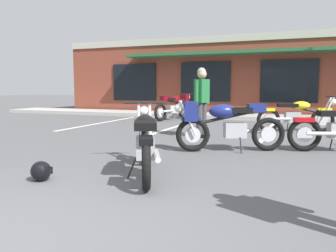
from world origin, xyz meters
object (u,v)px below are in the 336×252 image
at_px(motorcycle_foreground_classic, 145,142).
at_px(motorcycle_silver_naked, 175,106).
at_px(helmet_on_pavement, 41,171).
at_px(motorcycle_blue_standard, 225,124).
at_px(person_in_shorts_foreground, 202,98).
at_px(motorcycle_black_cruiser, 296,115).

relative_size(motorcycle_foreground_classic, motorcycle_silver_naked, 0.95).
relative_size(motorcycle_silver_naked, helmet_on_pavement, 7.88).
distance_m(motorcycle_silver_naked, helmet_on_pavement, 8.75).
relative_size(motorcycle_blue_standard, person_in_shorts_foreground, 1.18).
relative_size(motorcycle_foreground_classic, helmet_on_pavement, 7.52).
distance_m(motorcycle_foreground_classic, helmet_on_pavement, 1.41).
bearing_deg(person_in_shorts_foreground, motorcycle_blue_standard, -61.00).
bearing_deg(motorcycle_foreground_classic, person_in_shorts_foreground, 93.78).
xyz_separation_m(motorcycle_foreground_classic, motorcycle_silver_naked, (-2.43, 7.87, 0.07)).
distance_m(motorcycle_foreground_classic, motorcycle_black_cruiser, 6.03).
xyz_separation_m(motorcycle_black_cruiser, person_in_shorts_foreground, (-2.14, -1.96, 0.49)).
bearing_deg(helmet_on_pavement, motorcycle_silver_naked, 98.62).
relative_size(motorcycle_blue_standard, helmet_on_pavement, 7.60).
relative_size(motorcycle_silver_naked, person_in_shorts_foreground, 1.22).
bearing_deg(motorcycle_blue_standard, motorcycle_black_cruiser, 71.14).
distance_m(motorcycle_black_cruiser, motorcycle_silver_naked, 4.82).
height_order(motorcycle_black_cruiser, motorcycle_blue_standard, same).
distance_m(motorcycle_black_cruiser, helmet_on_pavement, 7.17).
xyz_separation_m(motorcycle_silver_naked, person_in_shorts_foreground, (2.18, -4.10, 0.42)).
bearing_deg(motorcycle_black_cruiser, motorcycle_blue_standard, -108.86).
relative_size(motorcycle_foreground_classic, motorcycle_blue_standard, 0.99).
distance_m(motorcycle_silver_naked, motorcycle_blue_standard, 6.51).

